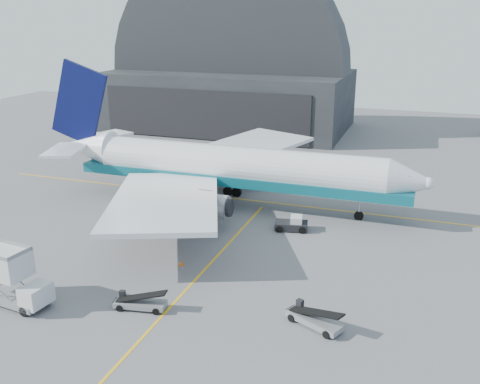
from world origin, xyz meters
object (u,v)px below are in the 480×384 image
at_px(catering_truck, 10,278).
at_px(belt_loader_a, 140,303).
at_px(belt_loader_b, 314,319).
at_px(pushback_tug, 292,224).
at_px(airliner, 223,166).

xyz_separation_m(catering_truck, belt_loader_a, (10.65, 2.75, -1.84)).
bearing_deg(belt_loader_b, catering_truck, -144.12).
xyz_separation_m(pushback_tug, belt_loader_a, (-7.75, -21.01, -0.10)).
bearing_deg(pushback_tug, belt_loader_a, -121.76).
relative_size(pushback_tug, belt_loader_a, 0.86).
relative_size(pushback_tug, belt_loader_b, 0.81).
height_order(catering_truck, belt_loader_a, catering_truck).
xyz_separation_m(pushback_tug, belt_loader_b, (6.45, -18.73, -0.06)).
bearing_deg(airliner, belt_loader_a, -83.84).
xyz_separation_m(airliner, catering_truck, (-7.76, -29.54, -2.62)).
bearing_deg(belt_loader_a, catering_truck, -175.18).
xyz_separation_m(catering_truck, pushback_tug, (18.40, 23.76, -1.74)).
distance_m(airliner, pushback_tug, 12.87).
distance_m(airliner, belt_loader_b, 30.21).
bearing_deg(belt_loader_a, airliner, 86.52).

